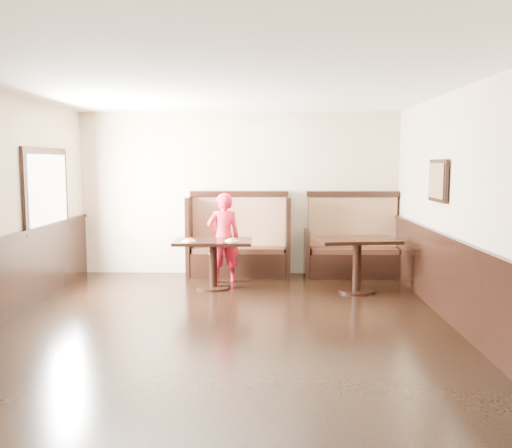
{
  "coord_description": "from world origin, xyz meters",
  "views": [
    {
      "loc": [
        0.53,
        -5.88,
        1.93
      ],
      "look_at": [
        0.32,
        2.35,
        1.0
      ],
      "focal_mm": 38.0,
      "sensor_mm": 36.0,
      "label": 1
    }
  ],
  "objects_px": {
    "booth_neighbor": "(353,248)",
    "table_main": "(213,251)",
    "table_neighbor": "(357,252)",
    "child": "(224,238)",
    "booth_main": "(239,245)"
  },
  "relations": [
    {
      "from": "booth_neighbor",
      "to": "table_main",
      "type": "height_order",
      "value": "booth_neighbor"
    },
    {
      "from": "booth_neighbor",
      "to": "child",
      "type": "xyz_separation_m",
      "value": [
        -2.16,
        -0.55,
        0.25
      ]
    },
    {
      "from": "table_main",
      "to": "table_neighbor",
      "type": "relative_size",
      "value": 0.96
    },
    {
      "from": "booth_main",
      "to": "table_neighbor",
      "type": "distance_m",
      "value": 2.17
    },
    {
      "from": "table_main",
      "to": "child",
      "type": "bearing_deg",
      "value": 72.47
    },
    {
      "from": "child",
      "to": "booth_main",
      "type": "bearing_deg",
      "value": -125.46
    },
    {
      "from": "booth_neighbor",
      "to": "table_neighbor",
      "type": "xyz_separation_m",
      "value": [
        -0.11,
        -1.14,
        0.13
      ]
    },
    {
      "from": "table_main",
      "to": "child",
      "type": "relative_size",
      "value": 0.82
    },
    {
      "from": "booth_neighbor",
      "to": "child",
      "type": "relative_size",
      "value": 1.13
    },
    {
      "from": "table_neighbor",
      "to": "child",
      "type": "bearing_deg",
      "value": 157.0
    },
    {
      "from": "booth_neighbor",
      "to": "table_main",
      "type": "bearing_deg",
      "value": -156.89
    },
    {
      "from": "table_main",
      "to": "table_neighbor",
      "type": "height_order",
      "value": "table_neighbor"
    },
    {
      "from": "table_neighbor",
      "to": "booth_main",
      "type": "bearing_deg",
      "value": 141.29
    },
    {
      "from": "booth_neighbor",
      "to": "booth_main",
      "type": "bearing_deg",
      "value": 179.95
    },
    {
      "from": "booth_main",
      "to": "booth_neighbor",
      "type": "distance_m",
      "value": 1.95
    }
  ]
}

